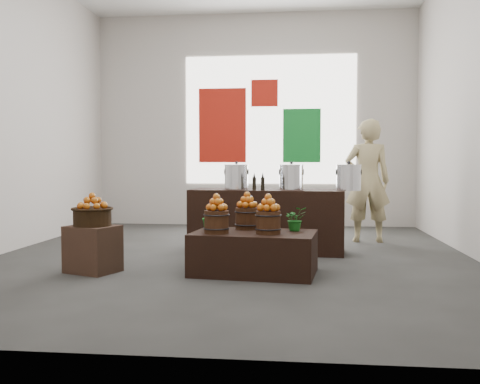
# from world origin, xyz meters

# --- Properties ---
(ground) EXTENTS (7.00, 7.00, 0.00)m
(ground) POSITION_xyz_m (0.00, 0.00, 0.00)
(ground) COLOR #353633
(ground) RESTS_ON ground
(back_wall) EXTENTS (6.00, 0.04, 4.00)m
(back_wall) POSITION_xyz_m (0.00, 3.50, 2.00)
(back_wall) COLOR beige
(back_wall) RESTS_ON ground
(back_opening) EXTENTS (3.20, 0.02, 2.40)m
(back_opening) POSITION_xyz_m (0.30, 3.48, 2.00)
(back_opening) COLOR white
(back_opening) RESTS_ON back_wall
(deco_red_left) EXTENTS (0.90, 0.04, 1.40)m
(deco_red_left) POSITION_xyz_m (-0.60, 3.47, 1.90)
(deco_red_left) COLOR #B0190D
(deco_red_left) RESTS_ON back_wall
(deco_green_right) EXTENTS (0.70, 0.04, 1.00)m
(deco_green_right) POSITION_xyz_m (0.90, 3.47, 1.70)
(deco_green_right) COLOR #137A29
(deco_green_right) RESTS_ON back_wall
(deco_red_upper) EXTENTS (0.50, 0.04, 0.50)m
(deco_red_upper) POSITION_xyz_m (0.20, 3.47, 2.50)
(deco_red_upper) COLOR #B0190D
(deco_red_upper) RESTS_ON back_wall
(crate) EXTENTS (0.62, 0.57, 0.51)m
(crate) POSITION_xyz_m (-1.38, -1.09, 0.25)
(crate) COLOR #4D3124
(crate) RESTS_ON ground
(wicker_basket) EXTENTS (0.40, 0.40, 0.18)m
(wicker_basket) POSITION_xyz_m (-1.38, -1.09, 0.60)
(wicker_basket) COLOR black
(wicker_basket) RESTS_ON crate
(apples_in_basket) EXTENTS (0.32, 0.32, 0.17)m
(apples_in_basket) POSITION_xyz_m (-1.38, -1.09, 0.77)
(apples_in_basket) COLOR #A51205
(apples_in_basket) RESTS_ON wicker_basket
(display_table) EXTENTS (1.37, 0.94, 0.45)m
(display_table) POSITION_xyz_m (0.37, -0.98, 0.22)
(display_table) COLOR black
(display_table) RESTS_ON ground
(apple_bucket_front_left) EXTENTS (0.26, 0.26, 0.24)m
(apple_bucket_front_left) POSITION_xyz_m (-0.02, -1.12, 0.57)
(apple_bucket_front_left) COLOR #3D2110
(apple_bucket_front_left) RESTS_ON display_table
(apples_in_bucket_front_left) EXTENTS (0.19, 0.19, 0.17)m
(apples_in_bucket_front_left) POSITION_xyz_m (-0.02, -1.12, 0.77)
(apples_in_bucket_front_left) COLOR #A51205
(apples_in_bucket_front_left) RESTS_ON apple_bucket_front_left
(apple_bucket_front_right) EXTENTS (0.26, 0.26, 0.24)m
(apple_bucket_front_right) POSITION_xyz_m (0.53, -1.10, 0.57)
(apple_bucket_front_right) COLOR #3D2110
(apple_bucket_front_right) RESTS_ON display_table
(apples_in_bucket_front_right) EXTENTS (0.19, 0.19, 0.17)m
(apples_in_bucket_front_right) POSITION_xyz_m (0.53, -1.10, 0.77)
(apples_in_bucket_front_right) COLOR #A51205
(apples_in_bucket_front_right) RESTS_ON apple_bucket_front_right
(apple_bucket_rear) EXTENTS (0.26, 0.26, 0.24)m
(apple_bucket_rear) POSITION_xyz_m (0.27, -0.73, 0.57)
(apple_bucket_rear) COLOR #3D2110
(apple_bucket_rear) RESTS_ON display_table
(apples_in_bucket_rear) EXTENTS (0.19, 0.19, 0.17)m
(apples_in_bucket_rear) POSITION_xyz_m (0.27, -0.73, 0.77)
(apples_in_bucket_rear) COLOR #A51205
(apples_in_bucket_rear) RESTS_ON apple_bucket_rear
(herb_garnish_right) EXTENTS (0.29, 0.27, 0.26)m
(herb_garnish_right) POSITION_xyz_m (0.81, -0.83, 0.58)
(herb_garnish_right) COLOR #125816
(herb_garnish_right) RESTS_ON display_table
(herb_garnish_left) EXTENTS (0.16, 0.14, 0.28)m
(herb_garnish_left) POSITION_xyz_m (-0.15, -0.78, 0.59)
(herb_garnish_left) COLOR #125816
(herb_garnish_left) RESTS_ON display_table
(counter) EXTENTS (2.08, 0.81, 0.83)m
(counter) POSITION_xyz_m (0.42, 0.46, 0.42)
(counter) COLOR black
(counter) RESTS_ON ground
(stock_pot_left) EXTENTS (0.31, 0.31, 0.31)m
(stock_pot_left) POSITION_xyz_m (0.01, 0.50, 0.99)
(stock_pot_left) COLOR silver
(stock_pot_left) RESTS_ON counter
(stock_pot_center) EXTENTS (0.31, 0.31, 0.31)m
(stock_pot_center) POSITION_xyz_m (0.75, 0.43, 0.99)
(stock_pot_center) COLOR silver
(stock_pot_center) RESTS_ON counter
(stock_pot_right) EXTENTS (0.31, 0.31, 0.31)m
(stock_pot_right) POSITION_xyz_m (1.48, 0.37, 0.99)
(stock_pot_right) COLOR silver
(stock_pot_right) RESTS_ON counter
(oil_cruets) EXTENTS (0.15, 0.07, 0.23)m
(oil_cruets) POSITION_xyz_m (0.41, 0.26, 0.95)
(oil_cruets) COLOR black
(oil_cruets) RESTS_ON counter
(shopper) EXTENTS (0.67, 0.45, 1.84)m
(shopper) POSITION_xyz_m (1.87, 1.51, 0.92)
(shopper) COLOR tan
(shopper) RESTS_ON ground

